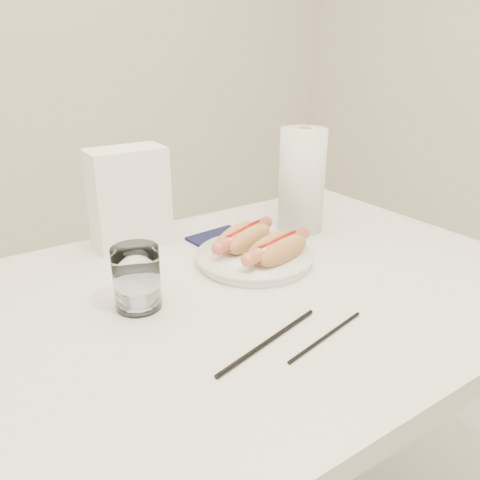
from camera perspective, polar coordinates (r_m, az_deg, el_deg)
table at (r=0.95m, az=-0.53°, el=-9.01°), size 1.20×0.80×0.75m
plate at (r=1.02m, az=1.68°, el=-2.18°), size 0.27×0.27×0.02m
hotdog_left at (r=1.04m, az=0.44°, el=0.25°), size 0.18×0.12×0.05m
hotdog_right at (r=0.98m, az=4.38°, el=-1.06°), size 0.18×0.10×0.05m
water_glass at (r=0.85m, az=-11.93°, el=-4.35°), size 0.08×0.08×0.11m
chopstick_near at (r=0.77m, az=3.35°, el=-11.64°), size 0.23×0.06×0.01m
chopstick_far at (r=0.79m, az=10.00°, el=-10.96°), size 0.19×0.04×0.01m
napkin_box at (r=1.11m, az=-12.78°, el=4.82°), size 0.17×0.10×0.22m
navy_napkin at (r=1.13m, az=-1.87°, el=-0.01°), size 0.14×0.14×0.01m
paper_towel_roll at (r=1.18m, az=7.20°, el=6.89°), size 0.13×0.13×0.24m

